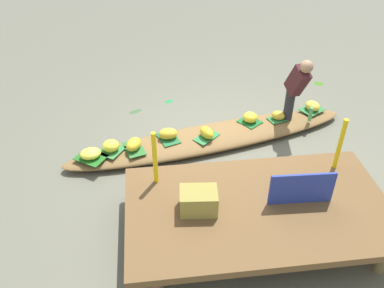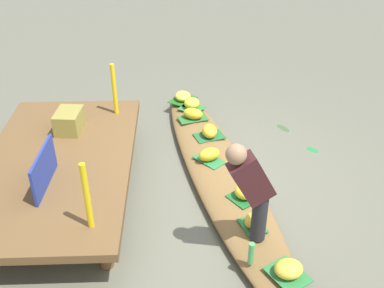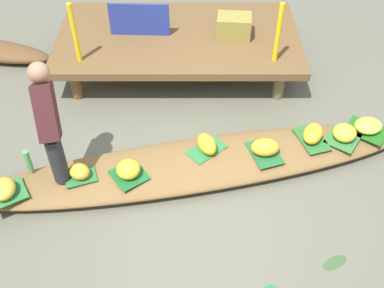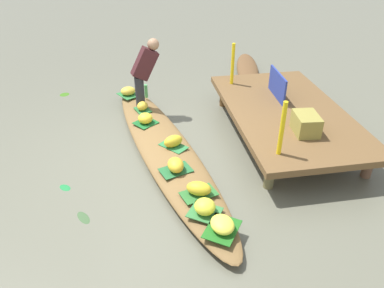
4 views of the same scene
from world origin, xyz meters
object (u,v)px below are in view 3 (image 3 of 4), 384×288
Objects in this scene: vendor_person at (50,120)px; vendor_boat at (198,164)px; banana_bunch_6 at (80,171)px; market_banner at (140,20)px; banana_bunch_4 at (266,147)px; banana_bunch_7 at (369,126)px; banana_bunch_3 at (346,133)px; produce_crate at (235,26)px; banana_bunch_0 at (4,189)px; banana_bunch_1 at (314,134)px; banana_bunch_5 at (129,169)px; banana_bunch_2 at (208,144)px; water_bottle at (29,160)px.

vendor_boat is at bearing 7.12° from vendor_person.
banana_bunch_6 is 0.29× the size of market_banner.
banana_bunch_4 is at bearing -50.58° from market_banner.
banana_bunch_6 reaches higher than banana_bunch_7.
produce_crate reaches higher than banana_bunch_3.
vendor_person is (-0.20, 0.09, 0.60)m from banana_bunch_6.
vendor_person is (0.50, 0.32, 0.60)m from banana_bunch_0.
vendor_boat is 1.60m from vendor_person.
banana_bunch_3 is 0.92m from banana_bunch_4.
banana_bunch_1 is 1.30× the size of banana_bunch_5.
banana_bunch_2 is 0.97× the size of banana_bunch_7.
water_bottle is (-1.02, 0.08, 0.04)m from banana_bunch_5.
banana_bunch_4 is 1.24m from banana_bunch_7.
banana_bunch_7 is 1.22× the size of water_bottle.
banana_bunch_2 is 1.84m from water_bottle.
produce_crate reaches higher than banana_bunch_6.
banana_bunch_1 is at bearing 9.85° from vendor_person.
market_banner is at bearing 91.09° from banana_bunch_5.
market_banner reaches higher than banana_bunch_2.
banana_bunch_3 is at bearing 6.64° from banana_bunch_2.
vendor_boat is at bearing 14.78° from banana_bunch_0.
banana_bunch_4 is 0.38× the size of market_banner.
banana_bunch_5 reaches higher than banana_bunch_1.
produce_crate is at bearing 1.24° from market_banner.
vendor_person is at bearing -168.95° from banana_bunch_2.
vendor_boat is at bearing 5.39° from water_bottle.
banana_bunch_6 is 2.35m from market_banner.
banana_bunch_2 is at bearing 8.74° from water_bottle.
banana_bunch_2 is 1.63m from vendor_person.
banana_bunch_2 is 0.88m from banana_bunch_5.
banana_bunch_3 reaches higher than banana_bunch_7.
banana_bunch_0 is 1.25× the size of banana_bunch_6.
banana_bunch_1 is 0.26× the size of vendor_person.
banana_bunch_0 is at bearing -161.50° from banana_bunch_6.
banana_bunch_3 is at bearing 11.26° from banana_bunch_6.
banana_bunch_3 reaches higher than banana_bunch_0.
banana_bunch_3 is 3.36m from water_bottle.
banana_bunch_0 is 0.73m from banana_bunch_6.
banana_bunch_0 is at bearing -166.28° from banana_bunch_7.
vendor_person reaches higher than banana_bunch_3.
market_banner reaches higher than banana_bunch_0.
banana_bunch_4 is at bearing 6.62° from vendor_person.
water_bottle is at bearing -171.43° from banana_bunch_1.
banana_bunch_3 is 2.37m from banana_bunch_5.
market_banner is at bearing 65.77° from water_bottle.
banana_bunch_0 is at bearing -133.78° from produce_crate.
banana_bunch_1 is 1.24× the size of water_bottle.
banana_bunch_6 is 0.72× the size of banana_bunch_7.
banana_bunch_5 is 0.20× the size of vendor_person.
vendor_boat is 1.31m from banana_bunch_1.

